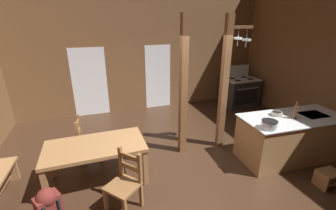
# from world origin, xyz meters

# --- Properties ---
(ground_plane) EXTENTS (8.57, 7.97, 0.10)m
(ground_plane) POSITION_xyz_m (0.00, 0.00, -0.05)
(ground_plane) COLOR #382316
(wall_back) EXTENTS (8.57, 0.14, 4.56)m
(wall_back) POSITION_xyz_m (0.00, 3.65, 2.28)
(wall_back) COLOR brown
(wall_back) RESTS_ON ground_plane
(glazed_door_back_left) EXTENTS (1.00, 0.01, 2.05)m
(glazed_door_back_left) POSITION_xyz_m (-1.75, 3.58, 1.02)
(glazed_door_back_left) COLOR white
(glazed_door_back_left) RESTS_ON ground_plane
(glazed_panel_back_right) EXTENTS (0.84, 0.01, 2.05)m
(glazed_panel_back_right) POSITION_xyz_m (0.39, 3.58, 1.02)
(glazed_panel_back_right) COLOR white
(glazed_panel_back_right) RESTS_ON ground_plane
(kitchen_island) EXTENTS (2.21, 1.08, 0.94)m
(kitchen_island) POSITION_xyz_m (2.12, -0.27, 0.47)
(kitchen_island) COLOR #9E7044
(kitchen_island) RESTS_ON ground_plane
(stove_range) EXTENTS (1.17, 0.86, 1.32)m
(stove_range) POSITION_xyz_m (3.06, 2.80, 0.48)
(stove_range) COLOR #262626
(stove_range) RESTS_ON ground_plane
(support_post_with_pot_rack) EXTENTS (0.59, 0.21, 2.91)m
(support_post_with_pot_rack) POSITION_xyz_m (1.01, 0.64, 1.55)
(support_post_with_pot_rack) COLOR brown
(support_post_with_pot_rack) RESTS_ON ground_plane
(support_post_center) EXTENTS (0.14, 0.14, 2.91)m
(support_post_center) POSITION_xyz_m (0.07, 0.70, 1.45)
(support_post_center) COLOR brown
(support_post_center) RESTS_ON ground_plane
(step_stool) EXTENTS (0.37, 0.30, 0.30)m
(step_stool) POSITION_xyz_m (2.05, -1.23, 0.18)
(step_stool) COLOR brown
(step_stool) RESTS_ON ground_plane
(dining_table) EXTENTS (1.71, 0.91, 0.74)m
(dining_table) POSITION_xyz_m (-1.76, 0.27, 0.65)
(dining_table) COLOR #9E7044
(dining_table) RESTS_ON ground_plane
(ladderback_chair_near_window) EXTENTS (0.62, 0.62, 0.95)m
(ladderback_chair_near_window) POSITION_xyz_m (-1.39, -0.54, 0.45)
(ladderback_chair_near_window) COLOR brown
(ladderback_chair_near_window) RESTS_ON ground_plane
(ladderback_chair_by_post) EXTENTS (0.47, 0.47, 0.95)m
(ladderback_chair_by_post) POSITION_xyz_m (-1.92, 1.05, 0.45)
(ladderback_chair_by_post) COLOR brown
(ladderback_chair_by_post) RESTS_ON ground_plane
(backpack) EXTENTS (0.39, 0.38, 0.60)m
(backpack) POSITION_xyz_m (-2.47, -0.48, 0.31)
(backpack) COLOR maroon
(backpack) RESTS_ON ground_plane
(stockpot_on_counter) EXTENTS (0.35, 0.28, 0.16)m
(stockpot_on_counter) POSITION_xyz_m (1.23, -0.52, 1.02)
(stockpot_on_counter) COLOR silver
(stockpot_on_counter) RESTS_ON kitchen_island
(mixing_bowl_on_counter) EXTENTS (0.22, 0.22, 0.08)m
(mixing_bowl_on_counter) POSITION_xyz_m (1.82, -0.08, 0.97)
(mixing_bowl_on_counter) COLOR #B2A893
(mixing_bowl_on_counter) RESTS_ON kitchen_island
(bottle_tall_on_counter) EXTENTS (0.07, 0.07, 0.35)m
(bottle_tall_on_counter) POSITION_xyz_m (2.04, -0.32, 1.07)
(bottle_tall_on_counter) COLOR #56331E
(bottle_tall_on_counter) RESTS_ON kitchen_island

